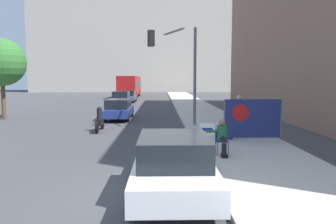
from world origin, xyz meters
TOP-DOWN VIEW (x-y plane):
  - ground_plane at (0.00, 0.00)m, footprint 160.00×160.00m
  - sidewalk_curb at (3.42, 15.00)m, footprint 3.81×90.00m
  - building_backdrop_far at (-2.00, 68.49)m, footprint 52.00×12.00m
  - seated_protester at (2.23, 3.38)m, footprint 0.99×0.77m
  - jogger_on_sidewalk at (3.11, 6.28)m, footprint 0.34×0.34m
  - pedestrian_behind at (3.80, 7.57)m, footprint 0.34×0.34m
  - protest_banner at (4.03, 6.09)m, footprint 2.46×0.06m
  - traffic_light_pole at (1.15, 10.50)m, footprint 2.68×2.45m
  - parked_car_curbside at (0.47, 0.04)m, footprint 1.83×4.28m
  - car_on_road_nearest at (-2.70, 14.72)m, footprint 1.71×4.73m
  - car_on_road_midblock at (-3.80, 25.44)m, footprint 1.74×4.56m
  - car_on_road_distant at (-3.76, 31.77)m, footprint 1.80×4.63m
  - city_bus_on_road at (-4.47, 41.99)m, footprint 2.53×12.27m
  - motorcycle_on_road at (-3.01, 9.54)m, footprint 0.28×2.10m
  - street_tree_near_curb at (-10.47, 14.86)m, footprint 3.19×3.19m

SIDE VIEW (x-z plane):
  - ground_plane at x=0.00m, z-range 0.00..0.00m
  - sidewalk_curb at x=3.42m, z-range 0.00..0.14m
  - motorcycle_on_road at x=-3.01m, z-range -0.09..1.20m
  - car_on_road_nearest at x=-2.70m, z-range 0.01..1.38m
  - parked_car_curbside at x=0.47m, z-range 0.00..1.41m
  - car_on_road_distant at x=-3.76m, z-range 0.00..1.42m
  - car_on_road_midblock at x=-3.80m, z-range -0.01..1.52m
  - seated_protester at x=2.23m, z-range 0.19..1.40m
  - jogger_on_sidewalk at x=3.11m, z-range 0.16..1.88m
  - protest_banner at x=4.03m, z-range 0.19..1.92m
  - pedestrian_behind at x=3.80m, z-range 0.17..2.00m
  - city_bus_on_road at x=-4.47m, z-range 0.24..3.42m
  - traffic_light_pole at x=1.15m, z-range 1.09..6.50m
  - street_tree_near_curb at x=-10.47m, z-range 1.11..6.55m
  - building_backdrop_far at x=-2.00m, z-range 0.00..36.24m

